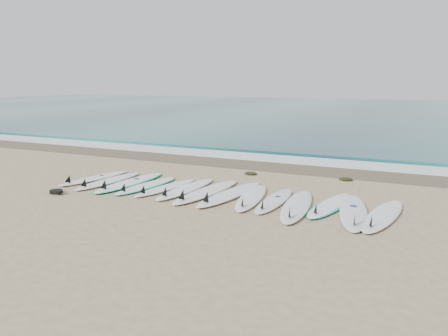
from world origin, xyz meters
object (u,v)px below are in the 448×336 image
at_px(surfboard_7, 229,194).
at_px(leash_coil, 57,192).
at_px(surfboard_0, 93,178).
at_px(surfboard_13, 382,216).

bearing_deg(surfboard_7, leash_coil, -151.97).
xyz_separation_m(surfboard_0, surfboard_7, (4.30, -0.03, 0.01)).
height_order(surfboard_0, surfboard_7, surfboard_7).
xyz_separation_m(surfboard_0, leash_coil, (0.21, -1.59, -0.00)).
height_order(surfboard_0, surfboard_13, surfboard_13).
bearing_deg(surfboard_13, surfboard_7, -175.69).
bearing_deg(surfboard_13, surfboard_0, -173.97).
height_order(surfboard_7, surfboard_13, surfboard_7).
relative_size(surfboard_13, leash_coil, 5.95).
relative_size(surfboard_0, surfboard_13, 0.91).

